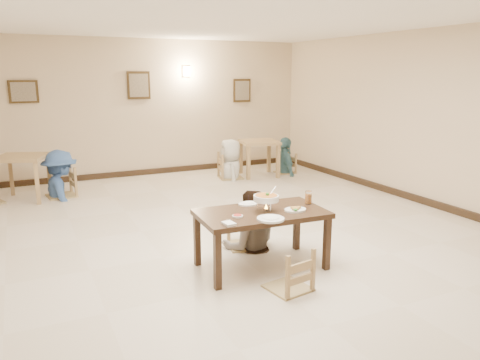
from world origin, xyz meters
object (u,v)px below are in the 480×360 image
chair_far (245,212)px  bg_chair_rl (230,155)px  curry_warmer (266,198)px  bg_table_left (22,163)px  chair_near (289,250)px  main_table (262,218)px  bg_chair_lr (59,169)px  main_diner (250,190)px  bg_diner_c (230,139)px  drink_glass (308,198)px  bg_diner_d (286,137)px  bg_diner_b (58,150)px  bg_chair_rr (285,154)px  bg_table_right (259,147)px

chair_far → bg_chair_rl: size_ratio=0.90×
bg_chair_rl → curry_warmer: bearing=171.1°
chair_far → bg_table_left: bearing=136.1°
chair_near → main_table: bearing=-100.6°
chair_near → chair_far: bearing=-105.7°
bg_table_left → bg_chair_lr: 0.64m
main_diner → bg_diner_c: (1.50, 3.94, 0.08)m
drink_glass → bg_diner_d: bg_diner_d is taller
chair_far → bg_diner_b: (-1.97, 3.81, 0.41)m
bg_chair_lr → chair_far: bearing=20.0°
bg_table_left → bg_chair_rr: bg_chair_rr is taller
bg_table_right → bg_table_left: bearing=179.8°
main_table → bg_chair_rr: size_ratio=1.73×
bg_diner_b → chair_far: bearing=-164.3°
chair_near → bg_table_left: size_ratio=0.85×
main_diner → bg_diner_d: bearing=-109.7°
chair_near → main_diner: (0.19, 1.27, 0.33)m
main_diner → bg_diner_c: size_ratio=0.90×
bg_diner_c → chair_far: bearing=-9.5°
main_table → curry_warmer: size_ratio=4.60×
main_diner → main_table: bearing=91.2°
curry_warmer → drink_glass: bearing=5.1°
bg_chair_lr → bg_diner_c: 3.53m
curry_warmer → bg_chair_rr: 5.48m
chair_near → bg_diner_b: 5.48m
main_diner → bg_chair_rr: bearing=-109.7°
chair_far → chair_near: bearing=-84.1°
bg_table_left → bg_diner_d: (5.50, -0.01, 0.16)m
chair_far → bg_table_left: 4.65m
bg_diner_b → bg_diner_d: 4.88m
curry_warmer → bg_diner_c: size_ratio=0.19×
main_table → bg_diner_b: bearing=114.9°
bg_table_right → bg_diner_b: bearing=-179.6°
drink_glass → bg_chair_rl: bearing=77.5°
main_table → chair_far: (0.13, 0.70, -0.14)m
main_table → chair_near: bearing=-88.4°
chair_near → bg_chair_rl: size_ratio=0.85×
chair_near → bg_table_right: bearing=-124.1°
main_diner → bg_diner_d: 4.85m
main_diner → bg_table_left: 4.72m
bg_chair_rl → bg_diner_d: size_ratio=0.63×
bg_chair_lr → bg_diner_b: bg_diner_b is taller
bg_table_left → chair_far: bearing=-56.2°
bg_table_right → bg_diner_b: size_ratio=0.53×
bg_chair_rr → bg_diner_c: size_ratio=0.51×
bg_chair_rr → main_diner: bearing=-34.1°
bg_diner_c → chair_near: bearing=-5.8°
bg_diner_c → main_table: bearing=-7.9°
bg_diner_d → curry_warmer: bearing=156.6°
bg_table_right → bg_chair_lr: bg_chair_lr is taller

